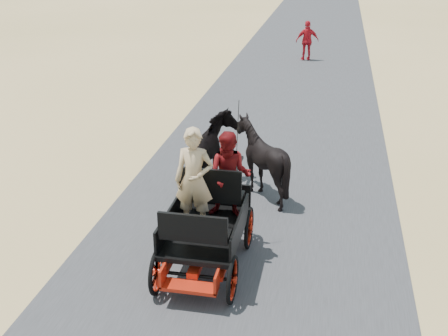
% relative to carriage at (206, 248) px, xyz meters
% --- Properties ---
extents(ground, '(140.00, 140.00, 0.00)m').
position_rel_carriage_xyz_m(ground, '(0.49, -0.44, -0.36)').
color(ground, tan).
extents(road, '(6.00, 140.00, 0.01)m').
position_rel_carriage_xyz_m(road, '(0.49, -0.44, -0.35)').
color(road, '#38383A').
rests_on(road, ground).
extents(carriage, '(1.30, 2.40, 0.72)m').
position_rel_carriage_xyz_m(carriage, '(0.00, 0.00, 0.00)').
color(carriage, black).
rests_on(carriage, ground).
extents(horse_left, '(0.91, 2.01, 1.70)m').
position_rel_carriage_xyz_m(horse_left, '(-0.55, 3.00, 0.49)').
color(horse_left, black).
rests_on(horse_left, ground).
extents(horse_right, '(1.37, 1.54, 1.70)m').
position_rel_carriage_xyz_m(horse_right, '(0.55, 3.00, 0.49)').
color(horse_right, black).
rests_on(horse_right, ground).
extents(driver_man, '(0.66, 0.43, 1.80)m').
position_rel_carriage_xyz_m(driver_man, '(-0.20, 0.05, 1.26)').
color(driver_man, tan).
rests_on(driver_man, carriage).
extents(passenger_woman, '(0.77, 0.60, 1.58)m').
position_rel_carriage_xyz_m(passenger_woman, '(0.30, 0.60, 1.15)').
color(passenger_woman, '#660C0F').
rests_on(passenger_woman, carriage).
extents(pedestrian, '(1.08, 0.65, 1.73)m').
position_rel_carriage_xyz_m(pedestrian, '(0.69, 17.08, 0.50)').
color(pedestrian, red).
rests_on(pedestrian, ground).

